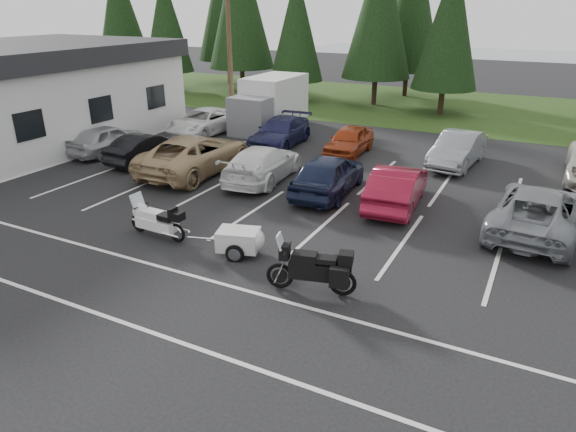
% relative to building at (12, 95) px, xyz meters
% --- Properties ---
extents(ground, '(120.00, 120.00, 0.00)m').
position_rel_building_xyz_m(ground, '(18.00, -4.00, -2.45)').
color(ground, black).
rests_on(ground, ground).
extents(grass_strip, '(80.00, 16.00, 0.01)m').
position_rel_building_xyz_m(grass_strip, '(18.00, 20.00, -2.45)').
color(grass_strip, '#213912').
rests_on(grass_strip, ground).
extents(lake_water, '(70.00, 50.00, 0.02)m').
position_rel_building_xyz_m(lake_water, '(22.00, 51.00, -2.45)').
color(lake_water, gray).
rests_on(lake_water, ground).
extents(building, '(10.60, 15.60, 4.90)m').
position_rel_building_xyz_m(building, '(0.00, 0.00, 0.00)').
color(building, silver).
rests_on(building, ground).
extents(utility_pole, '(1.60, 0.26, 9.00)m').
position_rel_building_xyz_m(utility_pole, '(8.00, 8.00, 2.25)').
color(utility_pole, '#473321').
rests_on(utility_pole, ground).
extents(box_truck, '(2.40, 5.60, 2.90)m').
position_rel_building_xyz_m(box_truck, '(10.00, 8.50, -1.00)').
color(box_truck, silver).
rests_on(box_truck, ground).
extents(stall_markings, '(32.00, 16.00, 0.01)m').
position_rel_building_xyz_m(stall_markings, '(18.00, -2.00, -2.45)').
color(stall_markings, silver).
rests_on(stall_markings, ground).
extents(conifer_0, '(4.58, 4.58, 10.66)m').
position_rel_building_xyz_m(conifer_0, '(-10.00, 18.50, 3.78)').
color(conifer_0, '#332316').
rests_on(conifer_0, ground).
extents(conifer_1, '(3.96, 3.96, 9.22)m').
position_rel_building_xyz_m(conifer_1, '(-4.00, 17.20, 2.94)').
color(conifer_1, '#332316').
rests_on(conifer_1, ground).
extents(conifer_2, '(5.10, 5.10, 11.89)m').
position_rel_building_xyz_m(conifer_2, '(2.00, 18.80, 4.50)').
color(conifer_2, '#332316').
rests_on(conifer_2, ground).
extents(conifer_3, '(3.87, 3.87, 9.02)m').
position_rel_building_xyz_m(conifer_3, '(7.50, 17.40, 2.82)').
color(conifer_3, '#332316').
rests_on(conifer_3, ground).
extents(conifer_4, '(4.80, 4.80, 11.17)m').
position_rel_building_xyz_m(conifer_4, '(13.00, 18.90, 4.08)').
color(conifer_4, '#332316').
rests_on(conifer_4, ground).
extents(conifer_5, '(4.14, 4.14, 9.63)m').
position_rel_building_xyz_m(conifer_5, '(18.00, 17.60, 3.18)').
color(conifer_5, '#332316').
rests_on(conifer_5, ground).
extents(conifer_back_b, '(4.97, 4.97, 11.58)m').
position_rel_building_xyz_m(conifer_back_b, '(14.00, 23.50, 4.32)').
color(conifer_back_b, '#332316').
rests_on(conifer_back_b, ground).
extents(car_near_0, '(1.84, 4.20, 1.41)m').
position_rel_building_xyz_m(car_near_0, '(5.71, 0.56, -1.75)').
color(car_near_0, '#B1B0B5').
rests_on(car_near_0, ground).
extents(car_near_1, '(1.52, 4.06, 1.32)m').
position_rel_building_xyz_m(car_near_1, '(8.33, 0.26, -1.79)').
color(car_near_1, black).
rests_on(car_near_1, ground).
extents(car_near_2, '(2.91, 5.95, 1.63)m').
position_rel_building_xyz_m(car_near_2, '(11.29, 0.00, -1.64)').
color(car_near_2, tan).
rests_on(car_near_2, ground).
extents(car_near_3, '(2.45, 5.05, 1.42)m').
position_rel_building_xyz_m(car_near_3, '(14.39, 0.42, -1.74)').
color(car_near_3, silver).
rests_on(car_near_3, ground).
extents(car_near_4, '(2.14, 4.69, 1.56)m').
position_rel_building_xyz_m(car_near_4, '(17.42, 0.12, -1.67)').
color(car_near_4, '#151C36').
rests_on(car_near_4, ground).
extents(car_near_5, '(1.95, 4.59, 1.47)m').
position_rel_building_xyz_m(car_near_5, '(20.11, 0.05, -1.71)').
color(car_near_5, maroon).
rests_on(car_near_5, ground).
extents(car_near_6, '(2.88, 5.54, 1.49)m').
position_rel_building_xyz_m(car_near_6, '(24.70, -0.19, -1.70)').
color(car_near_6, slate).
rests_on(car_near_6, ground).
extents(car_far_0, '(2.43, 5.03, 1.38)m').
position_rel_building_xyz_m(car_far_0, '(7.46, 5.93, -1.76)').
color(car_far_0, white).
rests_on(car_far_0, ground).
extents(car_far_1, '(2.34, 4.97, 1.40)m').
position_rel_building_xyz_m(car_far_1, '(12.43, 5.63, -1.75)').
color(car_far_1, '#1A1B41').
rests_on(car_far_1, ground).
extents(car_far_2, '(1.69, 3.96, 1.33)m').
position_rel_building_xyz_m(car_far_2, '(16.12, 5.75, -1.78)').
color(car_far_2, maroon).
rests_on(car_far_2, ground).
extents(car_far_3, '(1.98, 4.60, 1.47)m').
position_rel_building_xyz_m(car_far_3, '(21.11, 6.17, -1.71)').
color(car_far_3, slate).
rests_on(car_far_3, ground).
extents(touring_motorcycle, '(2.43, 0.83, 1.33)m').
position_rel_building_xyz_m(touring_motorcycle, '(14.24, -5.95, -1.79)').
color(touring_motorcycle, white).
rests_on(touring_motorcycle, ground).
extents(cargo_trailer, '(1.92, 1.42, 0.79)m').
position_rel_building_xyz_m(cargo_trailer, '(17.16, -5.84, -2.05)').
color(cargo_trailer, silver).
rests_on(cargo_trailer, ground).
extents(adventure_motorcycle, '(2.69, 1.48, 1.55)m').
position_rel_building_xyz_m(adventure_motorcycle, '(19.88, -6.78, -1.67)').
color(adventure_motorcycle, black).
rests_on(adventure_motorcycle, ground).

